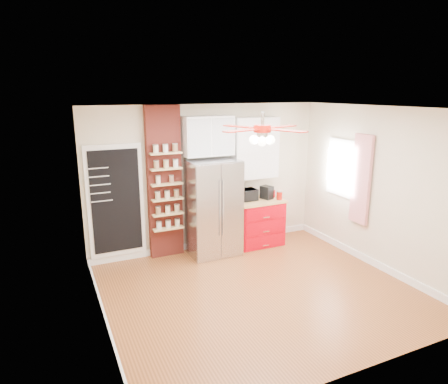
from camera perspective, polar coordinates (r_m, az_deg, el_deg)
name	(u,v)px	position (r m, az deg, el deg)	size (l,w,h in m)	color
floor	(259,291)	(6.22, 4.95, -13.88)	(4.50, 4.50, 0.00)	#965326
ceiling	(263,108)	(5.49, 5.57, 11.82)	(4.50, 4.50, 0.00)	white
wall_back	(207,178)	(7.45, -2.40, 2.04)	(4.50, 0.02, 2.70)	beige
wall_front	(362,256)	(4.19, 19.07, -8.68)	(4.50, 0.02, 2.70)	beige
wall_left	(97,227)	(5.03, -17.71, -4.74)	(0.02, 4.00, 2.70)	beige
wall_right	(379,189)	(7.07, 21.28, 0.39)	(0.02, 4.00, 2.70)	beige
chalkboard	(116,201)	(7.03, -15.19, -1.30)	(0.95, 0.05, 1.95)	white
brick_pillar	(164,183)	(7.11, -8.51, 1.29)	(0.60, 0.16, 2.70)	maroon
fridge	(213,208)	(7.22, -1.61, -2.24)	(0.90, 0.70, 1.75)	#BBBCC0
upper_glass_cabinet	(208,136)	(7.15, -2.31, 8.02)	(0.90, 0.35, 0.70)	white
red_cabinet	(258,222)	(7.80, 4.85, -4.27)	(0.94, 0.64, 0.90)	#C10010
upper_shelf_unit	(255,148)	(7.62, 4.44, 6.30)	(0.90, 0.30, 1.15)	white
window	(342,168)	(7.65, 16.53, 3.31)	(0.04, 0.75, 1.05)	white
curtain	(361,179)	(7.24, 19.00, 1.71)	(0.06, 0.40, 1.55)	red
ceiling_fan	(262,129)	(5.51, 5.50, 8.95)	(1.40, 1.40, 0.44)	silver
toaster_oven	(246,195)	(7.57, 3.18, -0.42)	(0.40, 0.27, 0.22)	black
coffee_maker	(267,192)	(7.72, 6.11, -0.06)	(0.17, 0.22, 0.25)	black
canister_left	(279,196)	(7.71, 7.91, -0.52)	(0.11, 0.11, 0.16)	#A11208
canister_right	(273,193)	(7.87, 6.98, -0.19)	(0.09, 0.09, 0.15)	#A4090E
pantry_jar_oats	(158,180)	(6.93, -9.40, 1.69)	(0.08, 0.08, 0.14)	beige
pantry_jar_beans	(172,179)	(7.00, -7.51, 1.81)	(0.08, 0.08, 0.12)	#98674D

